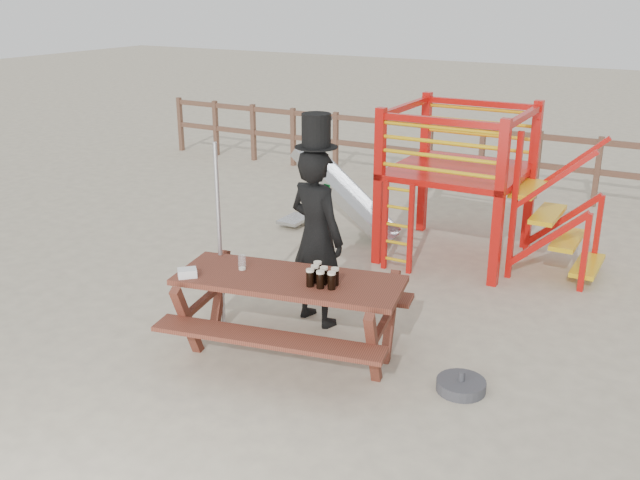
{
  "coord_description": "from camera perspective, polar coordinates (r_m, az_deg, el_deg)",
  "views": [
    {
      "loc": [
        3.17,
        -5.46,
        3.54
      ],
      "look_at": [
        -0.36,
        0.8,
        0.98
      ],
      "focal_mm": 40.0,
      "sensor_mm": 36.0,
      "label": 1
    }
  ],
  "objects": [
    {
      "name": "parasol_base",
      "position": [
        6.87,
        11.22,
        -11.34
      ],
      "size": [
        0.46,
        0.46,
        0.19
      ],
      "color": "#3A3B40",
      "rests_on": "ground"
    },
    {
      "name": "picnic_table",
      "position": [
        7.1,
        -2.45,
        -5.4
      ],
      "size": [
        2.49,
        1.95,
        0.86
      ],
      "rotation": [
        0.0,
        0.0,
        0.2
      ],
      "color": "brown",
      "rests_on": "ground"
    },
    {
      "name": "empty_glasses",
      "position": [
        7.18,
        -6.26,
        -1.85
      ],
      "size": [
        0.08,
        0.08,
        0.15
      ],
      "color": "silver",
      "rests_on": "picnic_table"
    },
    {
      "name": "playground_fort",
      "position": [
        9.85,
        10.51,
        4.76
      ],
      "size": [
        4.71,
        1.84,
        2.1
      ],
      "color": "red",
      "rests_on": "ground"
    },
    {
      "name": "ground",
      "position": [
        7.24,
        -0.62,
        -9.7
      ],
      "size": [
        60.0,
        60.0,
        0.0
      ],
      "primitive_type": "plane",
      "color": "#C2B597",
      "rests_on": "ground"
    },
    {
      "name": "back_fence",
      "position": [
        13.16,
        14.91,
        6.63
      ],
      "size": [
        15.09,
        0.09,
        1.2
      ],
      "color": "brown",
      "rests_on": "ground"
    },
    {
      "name": "metal_pole",
      "position": [
        7.57,
        -8.04,
        0.06
      ],
      "size": [
        0.05,
        0.05,
        2.07
      ],
      "primitive_type": "cylinder",
      "color": "#B2B2B7",
      "rests_on": "ground"
    },
    {
      "name": "man_with_hat",
      "position": [
        7.67,
        -0.29,
        0.6
      ],
      "size": [
        0.82,
        0.65,
        2.33
      ],
      "rotation": [
        0.0,
        0.0,
        2.86
      ],
      "color": "black",
      "rests_on": "ground"
    },
    {
      "name": "paper_bag",
      "position": [
        7.09,
        -10.57,
        -2.6
      ],
      "size": [
        0.23,
        0.23,
        0.08
      ],
      "primitive_type": "cube",
      "rotation": [
        0.0,
        0.0,
        0.77
      ],
      "color": "white",
      "rests_on": "picnic_table"
    },
    {
      "name": "stout_pints",
      "position": [
        6.78,
        0.15,
        -2.91
      ],
      "size": [
        0.32,
        0.28,
        0.17
      ],
      "color": "black",
      "rests_on": "picnic_table"
    }
  ]
}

